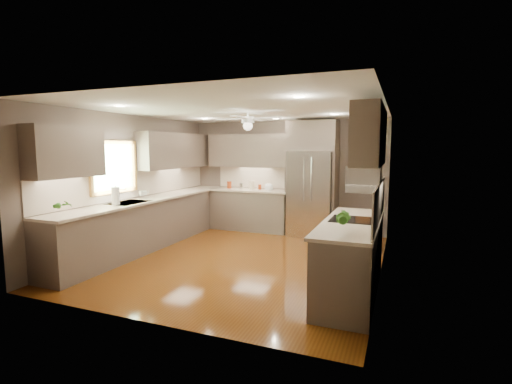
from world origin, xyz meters
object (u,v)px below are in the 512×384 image
Objects in this scene: canister_a at (229,185)px; microwave at (364,178)px; canister_c at (252,185)px; stool at (362,237)px; canister_d at (260,187)px; potted_plant_left at (63,205)px; refrigerator at (312,181)px; canister_b at (241,186)px; soap_bottle at (144,193)px; paper_towel at (116,196)px; potted_plant_right at (343,218)px; bowl at (268,189)px.

microwave is at bearing -39.84° from canister_a.
stool is at bearing -19.29° from canister_c.
stool is at bearing -20.77° from canister_d.
refrigerator is at bearing 56.12° from potted_plant_left.
canister_d is (0.44, 0.04, -0.01)m from canister_b.
soap_bottle is 0.08× the size of refrigerator.
canister_a is 2.27m from soap_bottle.
refrigerator is 3.96m from paper_towel.
canister_a is 0.07× the size of refrigerator.
canister_a is at bearing -177.41° from canister_d.
soap_bottle is at bearing -121.70° from canister_c.
stool is at bearing 95.41° from microwave.
canister_b is (0.31, -0.01, -0.01)m from canister_a.
paper_towel is at bearing 170.19° from potted_plant_right.
paper_towel reaches higher than bowl.
canister_b is at bearing 137.41° from microwave.
canister_d is 4.30m from potted_plant_left.
canister_c is 2.83m from stool.
microwave is (2.34, -2.79, 0.51)m from bowl.
canister_c is 0.85× the size of bowl.
paper_towel is at bearing 88.76° from potted_plant_left.
soap_bottle is (-0.77, -2.13, 0.01)m from canister_a.
canister_b reaches higher than canister_d.
canister_b is 4.64m from potted_plant_right.
canister_d is at bearing 54.80° from soap_bottle.
canister_b reaches higher than stool.
paper_towel reaches higher than potted_plant_left.
canister_b is at bearing 128.07° from potted_plant_right.
canister_d reaches higher than stool.
microwave reaches higher than canister_c.
canister_b is at bearing 163.05° from stool.
canister_a is at bearing 178.51° from refrigerator.
potted_plant_right is at bearing -71.69° from refrigerator.
potted_plant_right is (2.86, -3.66, 0.09)m from canister_b.
bowl is 2.45m from stool.
canister_b is at bearing 76.08° from potted_plant_left.
refrigerator is 7.39× the size of paper_towel.
canister_c is at bearing 58.30° from soap_bottle.
microwave is at bearing 81.78° from potted_plant_right.
potted_plant_left is (-0.99, -4.01, 0.07)m from canister_b.
refrigerator is at bearing 48.17° from paper_towel.
canister_b is 3.04m from stool.
canister_d is 0.49× the size of bowl.
canister_a is 0.33× the size of stool.
paper_towel is (-3.79, -2.14, 0.84)m from stool.
canister_d is 0.22× the size of stool.
refrigerator is at bearing 116.09° from microwave.
potted_plant_right is (3.18, -3.66, 0.08)m from canister_a.
refrigerator is at bearing -1.52° from canister_b.
paper_towel is (-0.97, -2.99, 0.07)m from canister_b.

